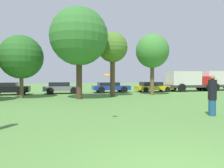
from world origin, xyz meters
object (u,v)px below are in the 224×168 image
parked_car_blue (110,87)px  tree_2 (79,37)px  delivery_truck_red (189,80)px  frisbee (107,75)px  parked_car_black (8,88)px  tree_3 (113,48)px  tree_4 (152,51)px  person_catcher (212,95)px  parked_car_grey (61,87)px  tree_1 (21,57)px  parked_car_yellow (153,87)px  delivery_truck_white (219,80)px

parked_car_blue → tree_2: bearing=-122.9°
delivery_truck_red → frisbee: bearing=-132.5°
parked_car_black → tree_2: bearing=-42.1°
tree_3 → tree_4: tree_4 is taller
parked_car_black → tree_3: bearing=-24.0°
tree_4 → person_catcher: bearing=-103.6°
parked_car_grey → person_catcher: bearing=-67.4°
tree_3 → tree_1: bearing=175.2°
parked_car_grey → parked_car_yellow: bearing=0.8°
parked_car_grey → delivery_truck_red: (15.37, -0.52, 0.69)m
parked_car_blue → delivery_truck_white: size_ratio=0.71×
person_catcher → parked_car_blue: person_catcher is taller
tree_3 → parked_car_grey: bearing=131.5°
tree_4 → parked_car_yellow: size_ratio=1.33×
frisbee → parked_car_grey: size_ratio=0.06×
parked_car_grey → parked_car_blue: 5.46m
person_catcher → tree_2: size_ratio=0.25×
tree_2 → parked_car_yellow: tree_2 is taller
tree_2 → tree_4: size_ratio=1.22×
tree_2 → delivery_truck_white: tree_2 is taller
tree_2 → delivery_truck_red: 15.82m
person_catcher → parked_car_yellow: size_ratio=0.41×
parked_car_grey → tree_2: bearing=-78.3°
parked_car_yellow → delivery_truck_red: size_ratio=0.72×
tree_2 → parked_car_grey: tree_2 is taller
tree_3 → delivery_truck_red: size_ratio=0.93×
frisbee → parked_car_yellow: bearing=56.9°
tree_1 → tree_4: bearing=-0.8°
tree_1 → delivery_truck_white: tree_1 is taller
person_catcher → tree_2: tree_2 is taller
tree_2 → parked_car_grey: 7.60m
frisbee → tree_3: (3.35, 10.39, 2.52)m
person_catcher → tree_2: (-4.71, 9.15, 4.03)m
tree_4 → delivery_truck_red: size_ratio=0.95×
frisbee → delivery_truck_white: size_ratio=0.04×
tree_3 → tree_4: 4.21m
parked_car_blue → parked_car_black: bearing=-176.2°
parked_car_black → parked_car_grey: bearing=4.5°
parked_car_black → delivery_truck_red: size_ratio=0.63×
frisbee → tree_1: (-4.33, 11.03, 1.57)m
frisbee → parked_car_blue: size_ratio=0.06×
tree_1 → tree_2: bearing=-24.5°
tree_2 → delivery_truck_white: bearing=17.8°
parked_car_blue → parked_car_grey: bearing=-176.8°
person_catcher → tree_2: 11.05m
person_catcher → delivery_truck_red: 17.67m
parked_car_blue → tree_3: bearing=-101.9°
frisbee → tree_2: tree_2 is taller
tree_2 → tree_3: tree_2 is taller
tree_4 → parked_car_blue: 6.44m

